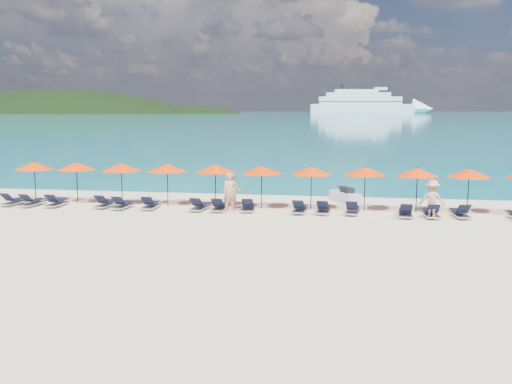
# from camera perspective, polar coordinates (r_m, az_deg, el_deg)

# --- Properties ---
(ground) EXTENTS (1400.00, 1400.00, 0.00)m
(ground) POSITION_cam_1_polar(r_m,az_deg,el_deg) (24.35, -1.13, -3.81)
(ground) COLOR beige
(sea) EXTENTS (1600.00, 1300.00, 0.01)m
(sea) POSITION_cam_1_polar(r_m,az_deg,el_deg) (683.46, 8.91, 7.81)
(sea) COLOR #1FA9B2
(sea) RESTS_ON ground
(headland_main) EXTENTS (374.00, 242.00, 126.50)m
(headland_main) POSITION_cam_1_polar(r_m,az_deg,el_deg) (641.78, -19.19, 4.03)
(headland_main) COLOR black
(headland_main) RESTS_ON ground
(headland_small) EXTENTS (162.00, 126.00, 85.50)m
(headland_small) POSITION_cam_1_polar(r_m,az_deg,el_deg) (604.81, -5.63, 4.50)
(headland_small) COLOR black
(headland_small) RESTS_ON ground
(cruise_ship) EXTENTS (130.12, 35.01, 35.81)m
(cruise_ship) POSITION_cam_1_polar(r_m,az_deg,el_deg) (619.42, 11.56, 8.56)
(cruise_ship) COLOR white
(cruise_ship) RESTS_ON ground
(jetski) EXTENTS (1.80, 2.33, 0.79)m
(jetski) POSITION_cam_1_polar(r_m,az_deg,el_deg) (32.11, 8.94, -0.36)
(jetski) COLOR silver
(jetski) RESTS_ON ground
(beachgoer_a) EXTENTS (0.86, 0.76, 1.98)m
(beachgoer_a) POSITION_cam_1_polar(r_m,az_deg,el_deg) (28.45, -2.63, -0.03)
(beachgoer_a) COLOR tan
(beachgoer_a) RESTS_ON ground
(beachgoer_b) EXTENTS (0.95, 0.60, 1.86)m
(beachgoer_b) POSITION_cam_1_polar(r_m,az_deg,el_deg) (29.06, -2.37, 0.04)
(beachgoer_b) COLOR tan
(beachgoer_b) RESTS_ON ground
(beachgoer_c) EXTENTS (1.27, 0.74, 1.85)m
(beachgoer_c) POSITION_cam_1_polar(r_m,az_deg,el_deg) (27.78, 17.21, -0.73)
(beachgoer_c) COLOR tan
(beachgoer_c) RESTS_ON ground
(umbrella_0) EXTENTS (2.10, 2.10, 2.28)m
(umbrella_0) POSITION_cam_1_polar(r_m,az_deg,el_deg) (33.62, -21.32, 2.47)
(umbrella_0) COLOR black
(umbrella_0) RESTS_ON ground
(umbrella_1) EXTENTS (2.10, 2.10, 2.28)m
(umbrella_1) POSITION_cam_1_polar(r_m,az_deg,el_deg) (32.56, -17.54, 2.48)
(umbrella_1) COLOR black
(umbrella_1) RESTS_ON ground
(umbrella_2) EXTENTS (2.10, 2.10, 2.28)m
(umbrella_2) POSITION_cam_1_polar(r_m,az_deg,el_deg) (31.46, -13.33, 2.45)
(umbrella_2) COLOR black
(umbrella_2) RESTS_ON ground
(umbrella_3) EXTENTS (2.10, 2.10, 2.28)m
(umbrella_3) POSITION_cam_1_polar(r_m,az_deg,el_deg) (30.62, -8.88, 2.42)
(umbrella_3) COLOR black
(umbrella_3) RESTS_ON ground
(umbrella_4) EXTENTS (2.10, 2.10, 2.28)m
(umbrella_4) POSITION_cam_1_polar(r_m,az_deg,el_deg) (29.95, -4.09, 2.37)
(umbrella_4) COLOR black
(umbrella_4) RESTS_ON ground
(umbrella_5) EXTENTS (2.10, 2.10, 2.28)m
(umbrella_5) POSITION_cam_1_polar(r_m,az_deg,el_deg) (29.22, 0.56, 2.24)
(umbrella_5) COLOR black
(umbrella_5) RESTS_ON ground
(umbrella_6) EXTENTS (2.10, 2.10, 2.28)m
(umbrella_6) POSITION_cam_1_polar(r_m,az_deg,el_deg) (29.03, 5.55, 2.16)
(umbrella_6) COLOR black
(umbrella_6) RESTS_ON ground
(umbrella_7) EXTENTS (2.10, 2.10, 2.28)m
(umbrella_7) POSITION_cam_1_polar(r_m,az_deg,el_deg) (29.13, 10.87, 2.07)
(umbrella_7) COLOR black
(umbrella_7) RESTS_ON ground
(umbrella_8) EXTENTS (2.10, 2.10, 2.28)m
(umbrella_8) POSITION_cam_1_polar(r_m,az_deg,el_deg) (29.27, 15.84, 1.93)
(umbrella_8) COLOR black
(umbrella_8) RESTS_ON ground
(umbrella_9) EXTENTS (2.10, 2.10, 2.28)m
(umbrella_9) POSITION_cam_1_polar(r_m,az_deg,el_deg) (29.67, 20.54, 1.80)
(umbrella_9) COLOR black
(umbrella_9) RESTS_ON ground
(lounger_0) EXTENTS (0.76, 1.75, 0.66)m
(lounger_0) POSITION_cam_1_polar(r_m,az_deg,el_deg) (33.11, -23.08, -0.82)
(lounger_0) COLOR silver
(lounger_0) RESTS_ON ground
(lounger_1) EXTENTS (0.78, 1.75, 0.66)m
(lounger_1) POSITION_cam_1_polar(r_m,az_deg,el_deg) (32.37, -21.46, -0.93)
(lounger_1) COLOR silver
(lounger_1) RESTS_ON ground
(lounger_2) EXTENTS (0.64, 1.71, 0.66)m
(lounger_2) POSITION_cam_1_polar(r_m,az_deg,el_deg) (31.81, -19.32, -0.97)
(lounger_2) COLOR silver
(lounger_2) RESTS_ON ground
(lounger_3) EXTENTS (0.71, 1.73, 0.66)m
(lounger_3) POSITION_cam_1_polar(r_m,az_deg,el_deg) (30.76, -14.80, -1.08)
(lounger_3) COLOR silver
(lounger_3) RESTS_ON ground
(lounger_4) EXTENTS (0.74, 1.74, 0.66)m
(lounger_4) POSITION_cam_1_polar(r_m,az_deg,el_deg) (30.14, -13.17, -1.21)
(lounger_4) COLOR silver
(lounger_4) RESTS_ON ground
(lounger_5) EXTENTS (0.68, 1.72, 0.66)m
(lounger_5) POSITION_cam_1_polar(r_m,az_deg,el_deg) (29.81, -10.47, -1.24)
(lounger_5) COLOR silver
(lounger_5) RESTS_ON ground
(lounger_6) EXTENTS (0.74, 1.74, 0.66)m
(lounger_6) POSITION_cam_1_polar(r_m,az_deg,el_deg) (29.02, -5.65, -1.40)
(lounger_6) COLOR silver
(lounger_6) RESTS_ON ground
(lounger_7) EXTENTS (0.63, 1.70, 0.66)m
(lounger_7) POSITION_cam_1_polar(r_m,az_deg,el_deg) (28.79, -3.64, -1.45)
(lounger_7) COLOR silver
(lounger_7) RESTS_ON ground
(lounger_8) EXTENTS (0.79, 1.76, 0.66)m
(lounger_8) POSITION_cam_1_polar(r_m,az_deg,el_deg) (28.67, -0.79, -1.48)
(lounger_8) COLOR silver
(lounger_8) RESTS_ON ground
(lounger_9) EXTENTS (0.75, 1.74, 0.66)m
(lounger_9) POSITION_cam_1_polar(r_m,az_deg,el_deg) (28.26, 4.43, -1.65)
(lounger_9) COLOR silver
(lounger_9) RESTS_ON ground
(lounger_10) EXTENTS (0.71, 1.73, 0.66)m
(lounger_10) POSITION_cam_1_polar(r_m,az_deg,el_deg) (28.24, 6.77, -1.69)
(lounger_10) COLOR silver
(lounger_10) RESTS_ON ground
(lounger_11) EXTENTS (0.78, 1.75, 0.66)m
(lounger_11) POSITION_cam_1_polar(r_m,az_deg,el_deg) (28.24, 9.64, -1.75)
(lounger_11) COLOR silver
(lounger_11) RESTS_ON ground
(lounger_12) EXTENTS (0.70, 1.73, 0.66)m
(lounger_12) POSITION_cam_1_polar(r_m,az_deg,el_deg) (28.04, 14.71, -1.98)
(lounger_12) COLOR silver
(lounger_12) RESTS_ON ground
(lounger_13) EXTENTS (0.68, 1.72, 0.66)m
(lounger_13) POSITION_cam_1_polar(r_m,az_deg,el_deg) (28.25, 17.09, -2.00)
(lounger_13) COLOR silver
(lounger_13) RESTS_ON ground
(lounger_14) EXTENTS (0.76, 1.74, 0.66)m
(lounger_14) POSITION_cam_1_polar(r_m,az_deg,el_deg) (28.67, 19.77, -1.97)
(lounger_14) COLOR silver
(lounger_14) RESTS_ON ground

